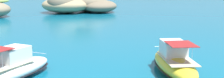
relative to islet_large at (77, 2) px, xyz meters
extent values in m
ellipsoid|color=#756651|center=(6.35, -2.59, -1.11)|extent=(14.80, 14.85, 3.74)
ellipsoid|color=#9E8966|center=(-3.35, 0.25, -0.66)|extent=(19.37, 19.42, 4.64)
ellipsoid|color=#756651|center=(3.39, 0.96, -0.23)|extent=(15.34, 16.35, 5.51)
ellipsoid|color=#756651|center=(-4.44, -1.17, 0.20)|extent=(12.97, 13.08, 6.37)
ellipsoid|color=yellow|center=(-6.19, -62.38, -2.10)|extent=(5.86, 10.79, 1.76)
ellipsoid|color=black|center=(-6.19, -62.38, -2.50)|extent=(5.98, 11.00, 0.21)
cube|color=#C6B793|center=(-6.41, -63.13, -1.36)|extent=(4.12, 6.19, 0.06)
cube|color=silver|center=(-6.05, -61.89, -0.60)|extent=(2.89, 3.38, 1.45)
cube|color=#2D4756|center=(-5.64, -60.48, -0.46)|extent=(2.02, 0.87, 0.76)
cylinder|color=silver|center=(-5.06, -58.51, -1.18)|extent=(2.09, 0.64, 0.04)
cube|color=maroon|center=(-6.69, -64.12, 0.30)|extent=(3.19, 3.65, 0.04)
cylinder|color=silver|center=(-7.74, -63.82, -0.53)|extent=(0.03, 0.03, 1.65)
cylinder|color=silver|center=(-5.65, -64.42, -0.53)|extent=(0.03, 0.03, 1.65)
ellipsoid|color=white|center=(-21.36, -59.09, -2.13)|extent=(9.38, 9.00, 1.70)
ellipsoid|color=black|center=(-21.36, -59.09, -2.51)|extent=(9.57, 9.18, 0.20)
cube|color=#C6B793|center=(-21.91, -59.60, -1.41)|extent=(5.77, 5.61, 0.06)
cube|color=silver|center=(-20.99, -58.75, -0.68)|extent=(3.48, 3.44, 1.40)
cube|color=#2D4756|center=(-19.95, -57.79, -0.54)|extent=(1.55, 1.64, 0.74)
cylinder|color=silver|center=(-18.50, -56.44, -1.23)|extent=(1.45, 1.57, 0.04)
cylinder|color=silver|center=(-21.93, -61.05, -0.61)|extent=(0.03, 0.03, 1.60)
camera|label=1|loc=(-21.95, -86.51, 5.75)|focal=47.72mm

